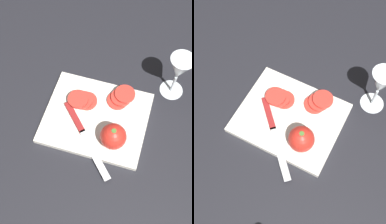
# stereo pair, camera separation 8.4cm
# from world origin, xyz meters

# --- Properties ---
(ground_plane) EXTENTS (3.00, 3.00, 0.00)m
(ground_plane) POSITION_xyz_m (0.00, 0.00, 0.00)
(ground_plane) COLOR black
(cutting_board) EXTENTS (0.31, 0.26, 0.02)m
(cutting_board) POSITION_xyz_m (0.05, 0.01, 0.01)
(cutting_board) COLOR silver
(cutting_board) RESTS_ON ground_plane
(wine_glass) EXTENTS (0.07, 0.07, 0.16)m
(wine_glass) POSITION_xyz_m (0.25, 0.18, 0.11)
(wine_glass) COLOR silver
(wine_glass) RESTS_ON ground_plane
(whole_tomato) EXTENTS (0.08, 0.08, 0.08)m
(whole_tomato) POSITION_xyz_m (0.12, -0.06, 0.06)
(whole_tomato) COLOR red
(whole_tomato) RESTS_ON cutting_board
(knife) EXTENTS (0.20, 0.21, 0.01)m
(knife) POSITION_xyz_m (0.01, -0.04, 0.02)
(knife) COLOR silver
(knife) RESTS_ON cutting_board
(tomato_slice_stack_near) EXTENTS (0.09, 0.07, 0.02)m
(tomato_slice_stack_near) POSITION_xyz_m (-0.01, 0.04, 0.03)
(tomato_slice_stack_near) COLOR red
(tomato_slice_stack_near) RESTS_ON cutting_board
(tomato_slice_stack_far) EXTENTS (0.08, 0.08, 0.02)m
(tomato_slice_stack_far) POSITION_xyz_m (0.11, 0.09, 0.03)
(tomato_slice_stack_far) COLOR red
(tomato_slice_stack_far) RESTS_ON cutting_board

